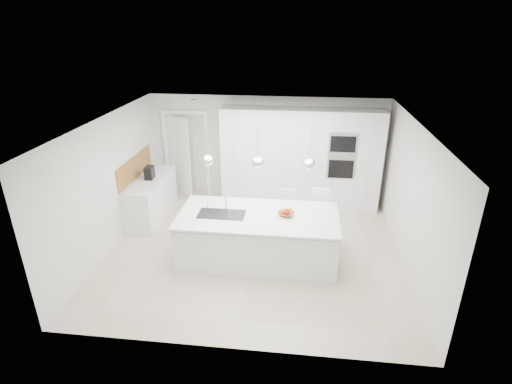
# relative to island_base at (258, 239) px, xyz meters

# --- Properties ---
(floor) EXTENTS (5.50, 5.50, 0.00)m
(floor) POSITION_rel_island_base_xyz_m (-0.10, 0.30, -0.43)
(floor) COLOR beige
(floor) RESTS_ON ground
(wall_back) EXTENTS (5.50, 0.00, 5.50)m
(wall_back) POSITION_rel_island_base_xyz_m (-0.10, 2.80, 0.82)
(wall_back) COLOR silver
(wall_back) RESTS_ON ground
(wall_left) EXTENTS (0.00, 5.00, 5.00)m
(wall_left) POSITION_rel_island_base_xyz_m (-2.85, 0.30, 0.82)
(wall_left) COLOR silver
(wall_left) RESTS_ON ground
(ceiling) EXTENTS (5.50, 5.50, 0.00)m
(ceiling) POSITION_rel_island_base_xyz_m (-0.10, 0.30, 2.07)
(ceiling) COLOR white
(ceiling) RESTS_ON wall_back
(tall_cabinets) EXTENTS (3.60, 0.60, 2.30)m
(tall_cabinets) POSITION_rel_island_base_xyz_m (0.70, 2.50, 0.72)
(tall_cabinets) COLOR white
(tall_cabinets) RESTS_ON floor
(oven_stack) EXTENTS (0.62, 0.04, 1.05)m
(oven_stack) POSITION_rel_island_base_xyz_m (1.60, 2.19, 0.92)
(oven_stack) COLOR #A5A5A8
(oven_stack) RESTS_ON tall_cabinets
(doorway_frame) EXTENTS (1.11, 0.08, 2.13)m
(doorway_frame) POSITION_rel_island_base_xyz_m (-2.05, 2.77, 0.59)
(doorway_frame) COLOR white
(doorway_frame) RESTS_ON floor
(hallway_door) EXTENTS (0.76, 0.38, 2.00)m
(hallway_door) POSITION_rel_island_base_xyz_m (-2.30, 2.72, 0.57)
(hallway_door) COLOR white
(hallway_door) RESTS_ON floor
(radiator) EXTENTS (0.32, 0.04, 1.40)m
(radiator) POSITION_rel_island_base_xyz_m (-1.73, 2.76, 0.42)
(radiator) COLOR white
(radiator) RESTS_ON floor
(left_base_cabinets) EXTENTS (0.60, 1.80, 0.86)m
(left_base_cabinets) POSITION_rel_island_base_xyz_m (-2.55, 1.50, 0.00)
(left_base_cabinets) COLOR white
(left_base_cabinets) RESTS_ON floor
(left_worktop) EXTENTS (0.62, 1.82, 0.04)m
(left_worktop) POSITION_rel_island_base_xyz_m (-2.55, 1.50, 0.45)
(left_worktop) COLOR silver
(left_worktop) RESTS_ON left_base_cabinets
(oak_backsplash) EXTENTS (0.02, 1.80, 0.50)m
(oak_backsplash) POSITION_rel_island_base_xyz_m (-2.84, 1.50, 0.72)
(oak_backsplash) COLOR #9B652D
(oak_backsplash) RESTS_ON wall_left
(island_base) EXTENTS (2.80, 1.20, 0.86)m
(island_base) POSITION_rel_island_base_xyz_m (0.00, 0.00, 0.00)
(island_base) COLOR white
(island_base) RESTS_ON floor
(island_worktop) EXTENTS (2.84, 1.40, 0.04)m
(island_worktop) POSITION_rel_island_base_xyz_m (0.00, 0.05, 0.45)
(island_worktop) COLOR silver
(island_worktop) RESTS_ON island_base
(island_sink) EXTENTS (0.84, 0.44, 0.18)m
(island_sink) POSITION_rel_island_base_xyz_m (-0.65, -0.00, 0.39)
(island_sink) COLOR #3F3F42
(island_sink) RESTS_ON island_worktop
(island_tap) EXTENTS (0.02, 0.02, 0.30)m
(island_tap) POSITION_rel_island_base_xyz_m (-0.60, 0.20, 0.62)
(island_tap) COLOR white
(island_tap) RESTS_ON island_worktop
(pendant_left) EXTENTS (0.20, 0.20, 0.20)m
(pendant_left) POSITION_rel_island_base_xyz_m (-0.85, -0.00, 1.47)
(pendant_left) COLOR white
(pendant_left) RESTS_ON ceiling
(pendant_mid) EXTENTS (0.20, 0.20, 0.20)m
(pendant_mid) POSITION_rel_island_base_xyz_m (-0.00, -0.00, 1.47)
(pendant_mid) COLOR white
(pendant_mid) RESTS_ON ceiling
(pendant_right) EXTENTS (0.20, 0.20, 0.20)m
(pendant_right) POSITION_rel_island_base_xyz_m (0.85, -0.00, 1.47)
(pendant_right) COLOR white
(pendant_right) RESTS_ON ceiling
(fruit_bowl) EXTENTS (0.37, 0.37, 0.07)m
(fruit_bowl) POSITION_rel_island_base_xyz_m (0.49, 0.09, 0.50)
(fruit_bowl) COLOR #9B652D
(fruit_bowl) RESTS_ON island_worktop
(espresso_machine) EXTENTS (0.18, 0.27, 0.28)m
(espresso_machine) POSITION_rel_island_base_xyz_m (-2.53, 1.51, 0.61)
(espresso_machine) COLOR black
(espresso_machine) RESTS_ON left_worktop
(bar_stool_left) EXTENTS (0.36, 0.47, 0.99)m
(bar_stool_left) POSITION_rel_island_base_xyz_m (0.51, 0.94, 0.06)
(bar_stool_left) COLOR white
(bar_stool_left) RESTS_ON floor
(bar_stool_right) EXTENTS (0.41, 0.54, 1.09)m
(bar_stool_right) POSITION_rel_island_base_xyz_m (1.12, 0.78, 0.11)
(bar_stool_right) COLOR white
(bar_stool_right) RESTS_ON floor
(apple_a) EXTENTS (0.09, 0.09, 0.09)m
(apple_a) POSITION_rel_island_base_xyz_m (0.52, 0.09, 0.54)
(apple_a) COLOR #B1130E
(apple_a) RESTS_ON fruit_bowl
(apple_b) EXTENTS (0.07, 0.07, 0.07)m
(apple_b) POSITION_rel_island_base_xyz_m (0.50, 0.12, 0.54)
(apple_b) COLOR #B1130E
(apple_b) RESTS_ON fruit_bowl
(apple_c) EXTENTS (0.08, 0.08, 0.08)m
(apple_c) POSITION_rel_island_base_xyz_m (0.51, 0.05, 0.54)
(apple_c) COLOR #B1130E
(apple_c) RESTS_ON fruit_bowl
(apple_extra_3) EXTENTS (0.08, 0.08, 0.08)m
(apple_extra_3) POSITION_rel_island_base_xyz_m (0.47, 0.05, 0.54)
(apple_extra_3) COLOR #B1130E
(apple_extra_3) RESTS_ON fruit_bowl
(banana_bunch) EXTENTS (0.22, 0.16, 0.20)m
(banana_bunch) POSITION_rel_island_base_xyz_m (0.52, 0.07, 0.58)
(banana_bunch) COLOR gold
(banana_bunch) RESTS_ON fruit_bowl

